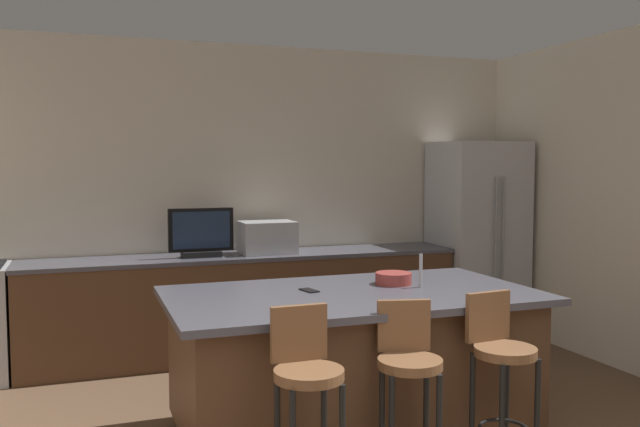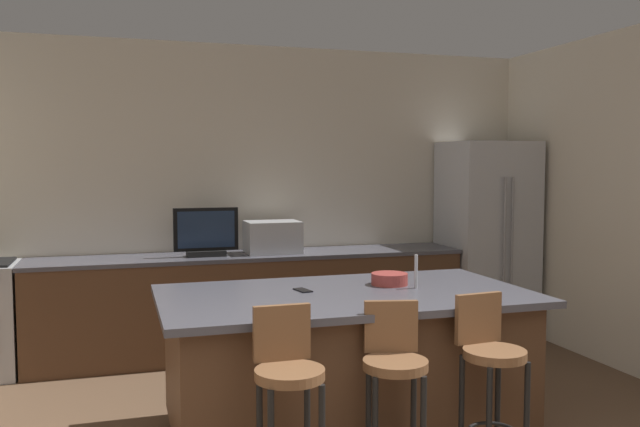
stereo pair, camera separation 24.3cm
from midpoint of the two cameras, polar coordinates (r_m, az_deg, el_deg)
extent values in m
cube|color=beige|center=(6.30, -7.84, 1.47)|extent=(6.03, 0.12, 2.81)
cube|color=brown|center=(6.05, -7.37, -7.90)|extent=(3.83, 0.60, 0.87)
cube|color=#4C4C56|center=(5.97, -7.41, -3.64)|extent=(3.86, 0.62, 0.04)
cube|color=black|center=(4.45, 1.10, -17.64)|extent=(2.07, 1.04, 0.09)
cube|color=brown|center=(4.31, 1.11, -12.35)|extent=(2.15, 1.12, 0.77)
cube|color=#4C4C56|center=(4.21, 1.12, -7.06)|extent=(2.31, 1.28, 0.04)
cube|color=#B7BABF|center=(6.81, 12.32, -2.12)|extent=(0.81, 0.71, 1.92)
cylinder|color=gray|center=(6.46, 13.84, -1.63)|extent=(0.02, 0.02, 1.06)
cylinder|color=gray|center=(6.50, 14.43, -1.60)|extent=(0.02, 0.02, 1.06)
cube|color=#B7BABF|center=(6.00, -5.70, -2.05)|extent=(0.48, 0.36, 0.29)
cube|color=black|center=(5.84, -11.33, -3.44)|extent=(0.33, 0.16, 0.05)
cube|color=black|center=(5.82, -11.36, -1.38)|extent=(0.56, 0.05, 0.37)
cube|color=#1E2D47|center=(5.79, -11.32, -1.40)|extent=(0.49, 0.01, 0.32)
cylinder|color=#B2B2B7|center=(6.08, -6.67, -2.19)|extent=(0.02, 0.02, 0.24)
cylinder|color=#B2B2B7|center=(4.38, 7.07, -4.89)|extent=(0.02, 0.02, 0.22)
cylinder|color=brown|center=(3.26, -3.15, -13.64)|extent=(0.34, 0.34, 0.05)
cube|color=brown|center=(3.36, -3.93, -10.21)|extent=(0.29, 0.04, 0.28)
cylinder|color=brown|center=(3.56, 5.76, -12.70)|extent=(0.34, 0.34, 0.05)
cube|color=brown|center=(3.66, 5.29, -9.55)|extent=(0.29, 0.10, 0.28)
cylinder|color=black|center=(3.76, 3.41, -17.30)|extent=(0.03, 0.03, 0.64)
cylinder|color=black|center=(3.81, 7.20, -17.05)|extent=(0.03, 0.03, 0.64)
cylinder|color=brown|center=(3.81, 13.84, -11.45)|extent=(0.34, 0.34, 0.05)
cube|color=brown|center=(3.88, 12.46, -8.62)|extent=(0.29, 0.06, 0.28)
cylinder|color=black|center=(3.76, 13.47, -17.33)|extent=(0.03, 0.03, 0.65)
cylinder|color=black|center=(3.91, 16.38, -16.53)|extent=(0.03, 0.03, 0.65)
cylinder|color=black|center=(3.94, 11.13, -16.27)|extent=(0.03, 0.03, 0.65)
cylinder|color=black|center=(4.08, 13.99, -15.57)|extent=(0.03, 0.03, 0.65)
cylinder|color=#993833|center=(4.49, 4.78, -5.58)|extent=(0.24, 0.24, 0.08)
cube|color=black|center=(4.24, -2.59, -6.61)|extent=(0.10, 0.16, 0.01)
camera|label=1|loc=(0.12, -91.39, -0.10)|focal=37.28mm
camera|label=2|loc=(0.12, 88.61, 0.10)|focal=37.28mm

